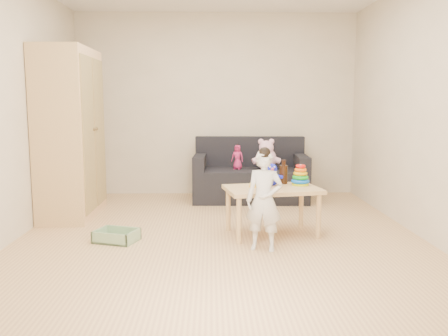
{
  "coord_description": "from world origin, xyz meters",
  "views": [
    {
      "loc": [
        -0.09,
        -4.66,
        1.32
      ],
      "look_at": [
        0.05,
        0.25,
        0.65
      ],
      "focal_mm": 38.0,
      "sensor_mm": 36.0,
      "label": 1
    }
  ],
  "objects_px": {
    "wardrobe": "(70,134)",
    "sofa": "(250,185)",
    "play_table": "(272,211)",
    "toddler": "(264,202)"
  },
  "relations": [
    {
      "from": "wardrobe",
      "to": "sofa",
      "type": "xyz_separation_m",
      "value": [
        2.17,
        0.84,
        -0.76
      ]
    },
    {
      "from": "sofa",
      "to": "play_table",
      "type": "bearing_deg",
      "value": -84.94
    },
    {
      "from": "wardrobe",
      "to": "play_table",
      "type": "relative_size",
      "value": 2.11
    },
    {
      "from": "sofa",
      "to": "toddler",
      "type": "bearing_deg",
      "value": -89.11
    },
    {
      "from": "sofa",
      "to": "toddler",
      "type": "height_order",
      "value": "toddler"
    },
    {
      "from": "toddler",
      "to": "play_table",
      "type": "bearing_deg",
      "value": 90.61
    },
    {
      "from": "play_table",
      "to": "toddler",
      "type": "distance_m",
      "value": 0.56
    },
    {
      "from": "play_table",
      "to": "toddler",
      "type": "height_order",
      "value": "toddler"
    },
    {
      "from": "sofa",
      "to": "play_table",
      "type": "distance_m",
      "value": 1.72
    },
    {
      "from": "sofa",
      "to": "wardrobe",
      "type": "bearing_deg",
      "value": -156.29
    }
  ]
}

